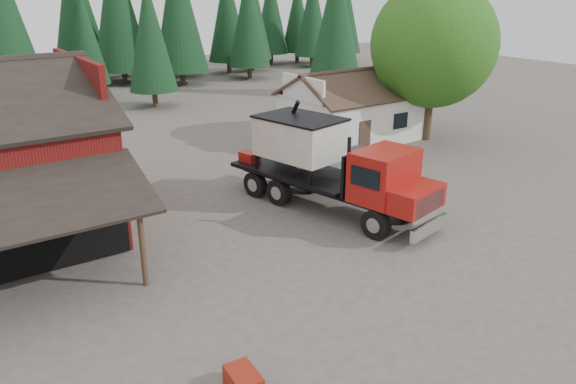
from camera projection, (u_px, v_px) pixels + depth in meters
ground at (311, 265)px, 20.91m from camera, size 120.00×120.00×0.00m
farmhouse at (352, 114)px, 37.24m from camera, size 8.60×6.42×4.65m
deciduous_tree at (434, 49)px, 35.53m from camera, size 8.00×8.00×10.20m
conifer_backdrop at (48, 93)px, 53.34m from camera, size 76.00×16.00×16.00m
near_pine_b at (150, 35)px, 45.18m from camera, size 3.96×3.96×10.40m
near_pine_c at (336, 17)px, 50.20m from camera, size 4.84×4.84×12.40m
near_pine_d at (2, 17)px, 42.45m from camera, size 5.28×5.28×13.40m
feed_truck at (329, 163)px, 25.37m from camera, size 5.00×10.79×4.71m
silver_car at (365, 160)px, 30.45m from camera, size 6.44×5.20×1.63m
equip_box at (243, 382)px, 14.37m from camera, size 0.79×1.16×0.60m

